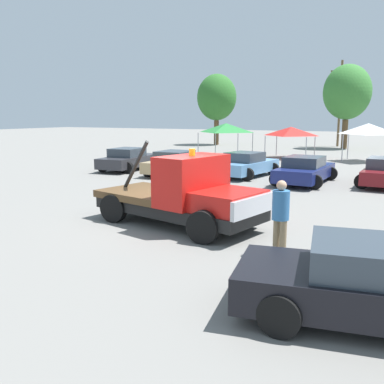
# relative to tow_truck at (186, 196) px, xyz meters

# --- Properties ---
(ground_plane) EXTENTS (160.00, 160.00, 0.00)m
(ground_plane) POSITION_rel_tow_truck_xyz_m (-0.32, 0.07, -0.92)
(ground_plane) COLOR gray
(tow_truck) EXTENTS (5.74, 3.25, 2.51)m
(tow_truck) POSITION_rel_tow_truck_xyz_m (0.00, 0.00, 0.00)
(tow_truck) COLOR black
(tow_truck) RESTS_ON ground
(person_near_truck) EXTENTS (0.40, 0.40, 1.81)m
(person_near_truck) POSITION_rel_tow_truck_xyz_m (3.27, -1.39, 0.13)
(person_near_truck) COLOR #847051
(person_near_truck) RESTS_ON ground
(parked_car_charcoal) EXTENTS (2.65, 4.83, 1.34)m
(parked_car_charcoal) POSITION_rel_tow_truck_xyz_m (-9.42, 10.31, -0.27)
(parked_car_charcoal) COLOR #2D2D33
(parked_car_charcoal) RESTS_ON ground
(parked_car_tan) EXTENTS (2.49, 4.74, 1.34)m
(parked_car_tan) POSITION_rel_tow_truck_xyz_m (-5.85, 9.85, -0.27)
(parked_car_tan) COLOR tan
(parked_car_tan) RESTS_ON ground
(parked_car_skyblue) EXTENTS (2.86, 4.52, 1.34)m
(parked_car_skyblue) POSITION_rel_tow_truck_xyz_m (-2.03, 10.81, -0.28)
(parked_car_skyblue) COLOR #669ED1
(parked_car_skyblue) RESTS_ON ground
(parked_car_navy) EXTENTS (2.60, 4.83, 1.34)m
(parked_car_navy) POSITION_rel_tow_truck_xyz_m (1.32, 9.91, -0.27)
(parked_car_navy) COLOR navy
(parked_car_navy) RESTS_ON ground
(canopy_tent_green) EXTENTS (3.51, 3.51, 2.64)m
(canopy_tent_green) POSITION_rel_tow_truck_xyz_m (-7.85, 21.84, 1.34)
(canopy_tent_green) COLOR #9E9EA3
(canopy_tent_green) RESTS_ON ground
(canopy_tent_red) EXTENTS (3.16, 3.16, 2.41)m
(canopy_tent_red) POSITION_rel_tow_truck_xyz_m (-2.49, 21.94, 1.15)
(canopy_tent_red) COLOR #9E9EA3
(canopy_tent_red) RESTS_ON ground
(canopy_tent_white) EXTENTS (3.00, 3.00, 2.72)m
(canopy_tent_white) POSITION_rel_tow_truck_xyz_m (3.02, 21.92, 1.41)
(canopy_tent_white) COLOR #9E9EA3
(canopy_tent_white) RESTS_ON ground
(tree_left) EXTENTS (4.58, 4.58, 8.17)m
(tree_left) POSITION_rel_tow_truck_xyz_m (-0.17, 33.92, 4.56)
(tree_left) COLOR brown
(tree_left) RESTS_ON ground
(tree_center) EXTENTS (4.35, 4.35, 7.77)m
(tree_center) POSITION_rel_tow_truck_xyz_m (-13.80, 33.28, 4.29)
(tree_center) COLOR brown
(tree_center) RESTS_ON ground
(traffic_cone) EXTENTS (0.40, 0.40, 0.55)m
(traffic_cone) POSITION_rel_tow_truck_xyz_m (-2.30, 5.38, -0.67)
(traffic_cone) COLOR black
(traffic_cone) RESTS_ON ground
(utility_pole) EXTENTS (2.20, 0.24, 8.91)m
(utility_pole) POSITION_rel_tow_truck_xyz_m (-1.22, 36.83, 3.79)
(utility_pole) COLOR brown
(utility_pole) RESTS_ON ground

